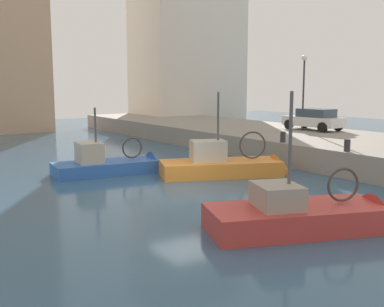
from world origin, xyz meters
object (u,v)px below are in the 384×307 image
(fishing_boat_blue, at_px, (114,170))
(fishing_boat_orange, at_px, (229,172))
(parked_car_white, at_px, (314,119))
(quay_streetlamp, at_px, (304,80))
(fishing_boat_red, at_px, (309,226))
(mooring_bollard_mid, at_px, (283,137))
(mooring_bollard_south, at_px, (347,145))

(fishing_boat_blue, distance_m, fishing_boat_orange, 5.47)
(fishing_boat_orange, height_order, parked_car_white, fishing_boat_orange)
(quay_streetlamp, bearing_deg, fishing_boat_blue, -176.42)
(fishing_boat_red, xyz_separation_m, parked_car_white, (13.52, 11.71, 1.82))
(fishing_boat_red, relative_size, mooring_bollard_mid, 11.44)
(fishing_boat_red, height_order, parked_car_white, fishing_boat_red)
(fishing_boat_blue, distance_m, mooring_bollard_south, 10.87)
(fishing_boat_orange, distance_m, fishing_boat_red, 8.33)
(mooring_bollard_mid, bearing_deg, quay_streetlamp, 34.31)
(mooring_bollard_mid, height_order, quay_streetlamp, quay_streetlamp)
(fishing_boat_red, distance_m, parked_car_white, 17.98)
(mooring_bollard_south, xyz_separation_m, quay_streetlamp, (5.65, 7.86, 2.98))
(fishing_boat_blue, xyz_separation_m, mooring_bollard_mid, (8.22, -2.99, 1.35))
(mooring_bollard_mid, bearing_deg, mooring_bollard_south, -90.00)
(fishing_boat_blue, height_order, fishing_boat_red, fishing_boat_red)
(quay_streetlamp, bearing_deg, mooring_bollard_south, -125.73)
(quay_streetlamp, bearing_deg, parked_car_white, -33.46)
(parked_car_white, distance_m, quay_streetlamp, 2.65)
(fishing_boat_blue, height_order, parked_car_white, fishing_boat_blue)
(fishing_boat_blue, xyz_separation_m, parked_car_white, (14.51, 0.44, 1.79))
(fishing_boat_blue, xyz_separation_m, quay_streetlamp, (13.87, 0.87, 4.33))
(fishing_boat_blue, relative_size, mooring_bollard_mid, 10.54)
(parked_car_white, bearing_deg, quay_streetlamp, 146.54)
(fishing_boat_red, relative_size, parked_car_white, 1.56)
(parked_car_white, bearing_deg, mooring_bollard_south, -130.26)
(fishing_boat_orange, bearing_deg, fishing_boat_red, -112.36)
(mooring_bollard_south, distance_m, quay_streetlamp, 10.12)
(fishing_boat_red, relative_size, quay_streetlamp, 1.30)
(fishing_boat_red, xyz_separation_m, mooring_bollard_south, (7.23, 4.28, 1.38))
(fishing_boat_blue, bearing_deg, mooring_bollard_mid, -19.98)
(fishing_boat_orange, xyz_separation_m, mooring_bollard_mid, (4.07, 0.58, 1.34))
(fishing_boat_red, bearing_deg, mooring_bollard_south, 30.61)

